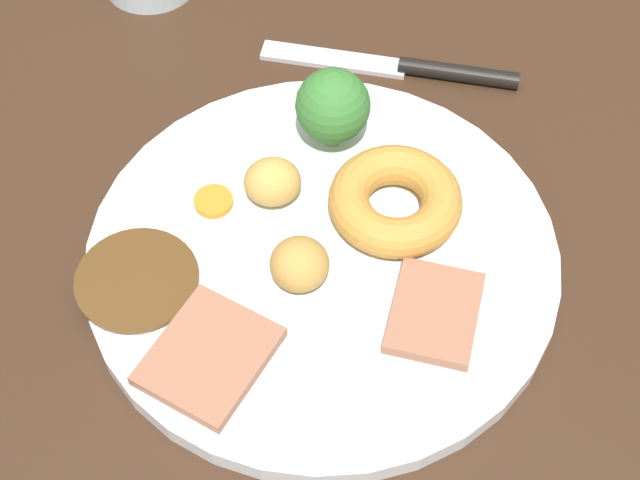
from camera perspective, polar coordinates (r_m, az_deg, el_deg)
dining_table at (r=62.02cm, az=0.54°, el=-0.86°), size 120.00×84.00×3.60cm
dinner_plate at (r=58.91cm, az=0.00°, el=-0.96°), size 28.71×28.71×1.40cm
gravy_pool at (r=57.96cm, az=-10.77°, el=-2.31°), size 7.38×7.38×0.30cm
meat_slice_main at (r=54.38cm, az=-6.57°, el=-6.83°), size 8.48×7.73×0.80cm
meat_slice_under at (r=55.83cm, az=6.78°, el=-4.28°), size 6.39×5.06×0.80cm
yorkshire_pudding at (r=59.15cm, az=4.47°, el=2.34°), size 8.24×8.24×2.52cm
roast_potato_left at (r=59.63cm, az=-2.83°, el=3.46°), size 4.12×4.37×3.04cm
roast_potato_right at (r=55.91cm, az=-1.22°, el=-1.43°), size 4.41×4.41×3.04cm
carrot_coin_front at (r=60.43cm, az=-6.39°, el=2.07°), size 2.45×2.45×0.47cm
broccoli_floret at (r=61.48cm, az=0.76°, el=7.91°), size 4.81×4.81×5.63cm
knife at (r=70.05cm, az=5.44°, el=10.08°), size 2.01×18.53×1.20cm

